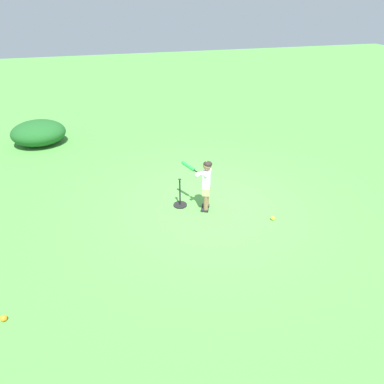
{
  "coord_description": "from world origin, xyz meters",
  "views": [
    {
      "loc": [
        -5.88,
        1.96,
        3.95
      ],
      "look_at": [
        -0.05,
        0.45,
        0.45
      ],
      "focal_mm": 33.09,
      "sensor_mm": 36.0,
      "label": 1
    }
  ],
  "objects": [
    {
      "name": "play_ball_far_left",
      "position": [
        -0.75,
        -1.0,
        0.04
      ],
      "size": [
        0.08,
        0.08,
        0.08
      ],
      "primitive_type": "sphere",
      "color": "yellow",
      "rests_on": "ground"
    },
    {
      "name": "child_batter",
      "position": [
        -0.03,
        0.17,
        0.65
      ],
      "size": [
        0.68,
        0.52,
        1.08
      ],
      "color": "#232328",
      "rests_on": "ground"
    },
    {
      "name": "play_ball_center_lawn",
      "position": [
        -2.04,
        3.62,
        0.05
      ],
      "size": [
        0.09,
        0.09,
        0.09
      ],
      "primitive_type": "sphere",
      "color": "orange",
      "rests_on": "ground"
    },
    {
      "name": "shrub_left_background",
      "position": [
        4.48,
        3.8,
        0.34
      ],
      "size": [
        1.29,
        1.5,
        0.69
      ],
      "primitive_type": "ellipsoid",
      "color": "#1E5B23",
      "rests_on": "ground"
    },
    {
      "name": "batting_tee",
      "position": [
        0.22,
        0.63,
        0.1
      ],
      "size": [
        0.28,
        0.28,
        0.62
      ],
      "color": "black",
      "rests_on": "ground"
    },
    {
      "name": "ground_plane",
      "position": [
        0.0,
        0.0,
        0.0
      ],
      "size": [
        40.0,
        40.0,
        0.0
      ],
      "primitive_type": "plane",
      "color": "#519942"
    }
  ]
}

